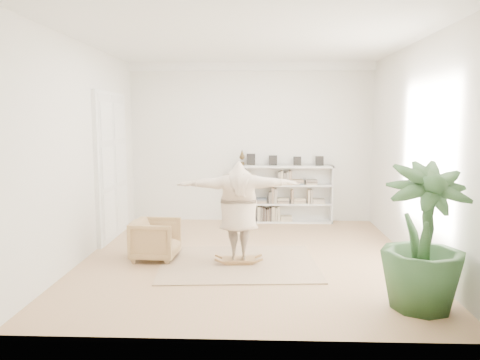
# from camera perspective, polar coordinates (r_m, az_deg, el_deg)

# --- Properties ---
(floor) EXTENTS (6.00, 6.00, 0.00)m
(floor) POSITION_cam_1_polar(r_m,az_deg,el_deg) (8.06, 0.98, -9.42)
(floor) COLOR tan
(floor) RESTS_ON ground
(room_shell) EXTENTS (6.00, 6.00, 6.00)m
(room_shell) POSITION_cam_1_polar(r_m,az_deg,el_deg) (10.73, 1.38, 13.68)
(room_shell) COLOR silver
(room_shell) RESTS_ON floor
(doors) EXTENTS (0.09, 1.78, 2.92)m
(doors) POSITION_cam_1_polar(r_m,az_deg,el_deg) (9.51, -15.33, 1.49)
(doors) COLOR white
(doors) RESTS_ON floor
(bookshelf) EXTENTS (2.20, 0.35, 1.64)m
(bookshelf) POSITION_cam_1_polar(r_m,az_deg,el_deg) (10.69, 5.32, -1.79)
(bookshelf) COLOR silver
(bookshelf) RESTS_ON floor
(armchair) EXTENTS (0.79, 0.77, 0.67)m
(armchair) POSITION_cam_1_polar(r_m,az_deg,el_deg) (8.02, -10.23, -7.14)
(armchair) COLOR tan
(armchair) RESTS_ON floor
(rug) EXTENTS (2.63, 2.16, 0.02)m
(rug) POSITION_cam_1_polar(r_m,az_deg,el_deg) (7.72, -0.17, -10.12)
(rug) COLOR tan
(rug) RESTS_ON floor
(rocker_board) EXTENTS (0.55, 0.35, 0.11)m
(rocker_board) POSITION_cam_1_polar(r_m,az_deg,el_deg) (7.70, -0.17, -9.69)
(rocker_board) COLOR olive
(rocker_board) RESTS_ON rug
(person) EXTENTS (1.98, 0.66, 1.58)m
(person) POSITION_cam_1_polar(r_m,az_deg,el_deg) (7.49, -0.17, -3.43)
(person) COLOR #C2AB91
(person) RESTS_ON rocker_board
(houseplant) EXTENTS (1.07, 1.07, 1.82)m
(houseplant) POSITION_cam_1_polar(r_m,az_deg,el_deg) (6.16, 21.46, -6.48)
(houseplant) COLOR #294B25
(houseplant) RESTS_ON floor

